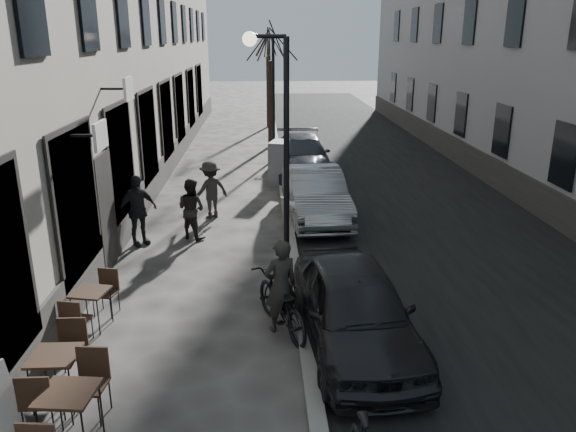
{
  "coord_description": "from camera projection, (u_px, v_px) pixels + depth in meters",
  "views": [
    {
      "loc": [
        -0.49,
        -5.19,
        5.03
      ],
      "look_at": [
        -0.03,
        4.77,
        1.8
      ],
      "focal_mm": 35.0,
      "sensor_mm": 36.0,
      "label": 1
    }
  ],
  "objects": [
    {
      "name": "road",
      "position": [
        374.0,
        170.0,
        21.88
      ],
      "size": [
        7.3,
        60.0,
        0.0
      ],
      "primitive_type": "cube",
      "color": "black",
      "rests_on": "ground"
    },
    {
      "name": "kerb",
      "position": [
        280.0,
        169.0,
        21.7
      ],
      "size": [
        0.25,
        60.0,
        0.12
      ],
      "primitive_type": "cube",
      "color": "gray",
      "rests_on": "ground"
    },
    {
      "name": "streetlamp_near",
      "position": [
        278.0,
        133.0,
        11.23
      ],
      "size": [
        0.9,
        0.28,
        5.09
      ],
      "color": "black",
      "rests_on": "ground"
    },
    {
      "name": "streetlamp_far",
      "position": [
        269.0,
        83.0,
        22.63
      ],
      "size": [
        0.9,
        0.28,
        5.09
      ],
      "color": "black",
      "rests_on": "ground"
    },
    {
      "name": "tree_near",
      "position": [
        269.0,
        43.0,
        25.02
      ],
      "size": [
        2.4,
        2.4,
        5.7
      ],
      "color": "black",
      "rests_on": "ground"
    },
    {
      "name": "tree_far",
      "position": [
        268.0,
        42.0,
        30.72
      ],
      "size": [
        2.4,
        2.4,
        5.7
      ],
      "color": "black",
      "rests_on": "ground"
    },
    {
      "name": "bistro_set_a",
      "position": [
        70.0,
        413.0,
        7.05
      ],
      "size": [
        0.73,
        1.67,
        0.97
      ],
      "rotation": [
        0.0,
        0.0,
        -0.11
      ],
      "color": "#312116",
      "rests_on": "ground"
    },
    {
      "name": "bistro_set_b",
      "position": [
        57.0,
        374.0,
        7.89
      ],
      "size": [
        0.65,
        1.59,
        0.94
      ],
      "rotation": [
        0.0,
        0.0,
        -0.0
      ],
      "color": "#312116",
      "rests_on": "ground"
    },
    {
      "name": "bistro_set_c",
      "position": [
        92.0,
        305.0,
        9.99
      ],
      "size": [
        0.69,
        1.49,
        0.85
      ],
      "rotation": [
        0.0,
        0.0,
        -0.21
      ],
      "color": "#312116",
      "rests_on": "ground"
    },
    {
      "name": "sign_board",
      "position": [
        0.0,
        413.0,
        7.18
      ],
      "size": [
        0.54,
        0.66,
        1.03
      ],
      "rotation": [
        0.0,
        0.0,
        -0.37
      ],
      "color": "black",
      "rests_on": "ground"
    },
    {
      "name": "utility_cabinet",
      "position": [
        279.0,
        163.0,
        19.6
      ],
      "size": [
        0.8,
        1.12,
        1.52
      ],
      "primitive_type": "cube",
      "rotation": [
        0.0,
        0.0,
        -0.26
      ],
      "color": "slate",
      "rests_on": "ground"
    },
    {
      "name": "bicycle",
      "position": [
        281.0,
        303.0,
        9.89
      ],
      "size": [
        1.37,
        2.1,
        1.04
      ],
      "primitive_type": "imported",
      "rotation": [
        0.0,
        0.0,
        3.52
      ],
      "color": "black",
      "rests_on": "ground"
    },
    {
      "name": "cyclist_rider",
      "position": [
        281.0,
        286.0,
        9.79
      ],
      "size": [
        0.73,
        0.61,
        1.7
      ],
      "primitive_type": "imported",
      "rotation": [
        0.0,
        0.0,
        3.52
      ],
      "color": "#262421",
      "rests_on": "ground"
    },
    {
      "name": "pedestrian_near",
      "position": [
        191.0,
        209.0,
        14.33
      ],
      "size": [
        0.97,
        0.91,
        1.58
      ],
      "primitive_type": "imported",
      "rotation": [
        0.0,
        0.0,
        2.59
      ],
      "color": "black",
      "rests_on": "ground"
    },
    {
      "name": "pedestrian_mid",
      "position": [
        211.0,
        190.0,
        15.95
      ],
      "size": [
        1.23,
        1.11,
        1.65
      ],
      "primitive_type": "imported",
      "rotation": [
        0.0,
        0.0,
        3.74
      ],
      "color": "#2A2725",
      "rests_on": "ground"
    },
    {
      "name": "pedestrian_far",
      "position": [
        137.0,
        210.0,
        13.84
      ],
      "size": [
        1.09,
        1.0,
        1.79
      ],
      "primitive_type": "imported",
      "rotation": [
        0.0,
        0.0,
        0.68
      ],
      "color": "black",
      "rests_on": "ground"
    },
    {
      "name": "car_near",
      "position": [
        355.0,
        309.0,
        9.26
      ],
      "size": [
        2.04,
        4.34,
        1.44
      ],
      "primitive_type": "imported",
      "rotation": [
        0.0,
        0.0,
        0.08
      ],
      "color": "black",
      "rests_on": "ground"
    },
    {
      "name": "car_mid",
      "position": [
        315.0,
        195.0,
        15.87
      ],
      "size": [
        1.78,
        4.44,
        1.43
      ],
      "primitive_type": "imported",
      "rotation": [
        0.0,
        0.0,
        0.06
      ],
      "color": "gray",
      "rests_on": "ground"
    },
    {
      "name": "car_far",
      "position": [
        302.0,
        156.0,
        21.02
      ],
      "size": [
        2.05,
        4.91,
        1.42
      ],
      "primitive_type": "imported",
      "rotation": [
        0.0,
        0.0,
        0.01
      ],
      "color": "#33363C",
      "rests_on": "ground"
    }
  ]
}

